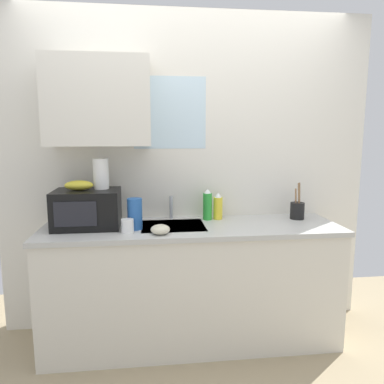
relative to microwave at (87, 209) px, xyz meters
name	(u,v)px	position (x,y,z in m)	size (l,w,h in m)	color
kitchen_wall_assembly	(174,162)	(0.64, 0.27, 0.31)	(2.94, 0.42, 2.50)	silver
counter_unit	(192,283)	(0.75, -0.05, -0.58)	(2.17, 0.63, 0.90)	silver
sink_faucet	(171,207)	(0.61, 0.19, -0.04)	(0.03, 0.03, 0.18)	#B2B5BA
microwave	(87,209)	(0.00, 0.00, 0.00)	(0.46, 0.35, 0.27)	black
banana_bunch	(79,185)	(-0.05, 0.00, 0.17)	(0.20, 0.11, 0.07)	gold
paper_towel_roll	(101,174)	(0.10, 0.05, 0.24)	(0.11, 0.11, 0.22)	white
dish_soap_bottle_green	(207,205)	(0.89, 0.13, -0.02)	(0.07, 0.07, 0.24)	green
dish_soap_bottle_yellow	(218,207)	(0.98, 0.14, -0.04)	(0.07, 0.07, 0.21)	yellow
cereal_canister	(135,214)	(0.34, -0.10, -0.03)	(0.10, 0.10, 0.22)	#2659A5
mug_white	(128,226)	(0.29, -0.19, -0.09)	(0.08, 0.08, 0.10)	white
utensil_crock	(297,210)	(1.60, 0.07, -0.06)	(0.11, 0.11, 0.29)	black
small_bowl	(160,229)	(0.51, -0.25, -0.10)	(0.13, 0.13, 0.07)	beige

